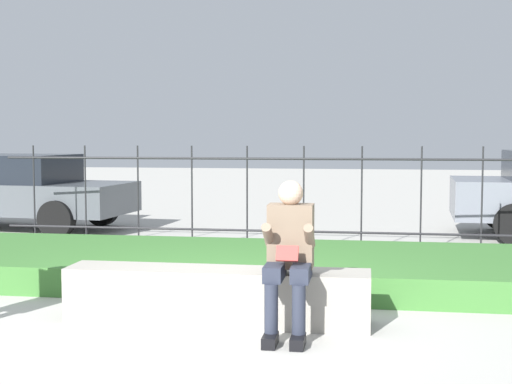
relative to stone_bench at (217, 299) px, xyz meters
name	(u,v)px	position (x,y,z in m)	size (l,w,h in m)	color
ground_plane	(219,323)	(0.02, 0.00, -0.22)	(60.00, 60.00, 0.00)	#B2AFA8
stone_bench	(217,299)	(0.00, 0.00, 0.00)	(2.70, 0.46, 0.48)	gray
person_seated_reader	(289,250)	(0.68, -0.27, 0.49)	(0.42, 0.73, 1.28)	black
grass_berm	(253,267)	(0.02, 1.93, -0.06)	(10.12, 2.46, 0.31)	#3D7533
iron_fence	(275,196)	(0.02, 3.91, 0.58)	(8.12, 0.03, 1.52)	#232326
car_parked_left	(13,189)	(-4.94, 5.73, 0.49)	(4.25, 2.12, 1.33)	#4C5156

